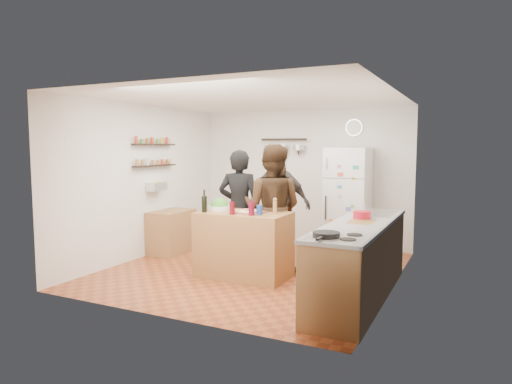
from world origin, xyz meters
The scene contains 26 objects.
room_shell centered at (0.00, 0.39, 1.25)m, with size 4.20×4.20×4.20m.
prep_island centered at (0.04, -0.37, 0.46)m, with size 1.25×0.72×0.91m, color olive.
pizza_board centered at (0.12, -0.39, 0.92)m, with size 0.42×0.34×0.02m, color brown.
pizza centered at (0.12, -0.39, 0.94)m, with size 0.34×0.34×0.02m, color beige.
salad_bowl centered at (-0.38, -0.32, 0.94)m, with size 0.31×0.31×0.06m, color silver.
wine_bottle centered at (-0.46, -0.59, 1.02)m, with size 0.07×0.07×0.22m, color black.
wine_glass_near centered at (-0.01, -0.61, 1.00)m, with size 0.07×0.07×0.17m, color #5D0812.
wine_glass_far centered at (0.26, -0.57, 1.00)m, with size 0.08×0.08×0.19m, color #59071C.
pepper_mill centered at (0.49, -0.32, 1.00)m, with size 0.05×0.05×0.17m, color #9A6F40.
salt_canister centered at (0.34, -0.49, 0.98)m, with size 0.08×0.08×0.13m, color navy.
person_left centered at (-0.28, 0.10, 0.89)m, with size 0.65×0.43×1.78m, color black.
person_center centered at (0.26, 0.11, 0.93)m, with size 0.90×0.70×1.85m, color black.
person_back centered at (0.14, 0.66, 0.91)m, with size 1.07×0.44×1.82m, color #312E2B.
counter_run centered at (1.70, -0.55, 0.45)m, with size 0.63×2.63×0.90m, color #9E7042.
stove_top centered at (1.70, -1.50, 0.91)m, with size 0.60×0.62×0.02m, color white.
skillet centered at (1.60, -1.60, 0.95)m, with size 0.27×0.27×0.05m, color black.
sink centered at (1.70, 0.30, 0.92)m, with size 0.50×0.80×0.03m, color silver.
cutting_board centered at (1.70, -0.51, 0.91)m, with size 0.30×0.40×0.02m, color olive.
red_bowl centered at (1.65, -0.25, 0.97)m, with size 0.22×0.22×0.09m, color #B21424.
fridge centered at (0.95, 1.75, 0.90)m, with size 0.70×0.68×1.80m, color white.
wall_clock centered at (0.95, 2.08, 2.15)m, with size 0.30×0.30×0.03m, color silver.
spice_shelf_lower centered at (-1.93, 0.20, 1.50)m, with size 0.12×1.00×0.03m, color black.
spice_shelf_upper centered at (-1.93, 0.20, 1.85)m, with size 0.12×1.00×0.03m, color black.
produce_basket centered at (-1.90, 0.20, 1.15)m, with size 0.18×0.35×0.14m, color silver.
side_table centered at (-1.74, 0.37, 0.36)m, with size 0.50×0.80×0.73m, color #9C6E41.
pot_rack centered at (-0.35, 2.00, 1.95)m, with size 0.90×0.04×0.04m, color black.
Camera 1 is at (2.92, -5.92, 1.82)m, focal length 32.00 mm.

